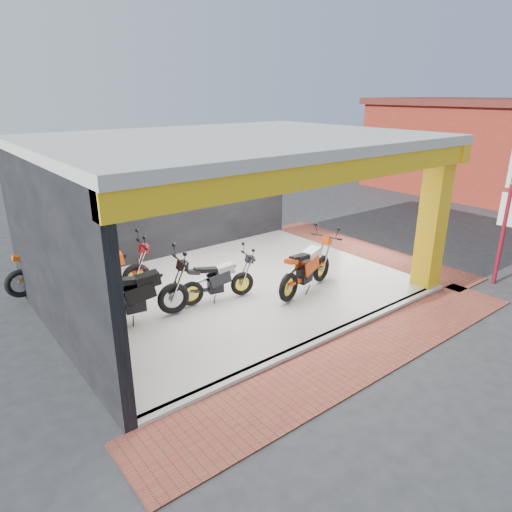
# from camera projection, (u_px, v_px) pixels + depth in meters

# --- Properties ---
(ground) EXTENTS (80.00, 80.00, 0.00)m
(ground) POSITION_uv_depth(u_px,v_px,m) (292.00, 320.00, 9.71)
(ground) COLOR #2D2D30
(ground) RESTS_ON ground
(showroom_floor) EXTENTS (8.00, 6.00, 0.10)m
(showroom_floor) POSITION_uv_depth(u_px,v_px,m) (237.00, 288.00, 11.17)
(showroom_floor) COLOR white
(showroom_floor) RESTS_ON ground
(showroom_ceiling) EXTENTS (8.40, 6.40, 0.20)m
(showroom_ceiling) POSITION_uv_depth(u_px,v_px,m) (234.00, 140.00, 9.97)
(showroom_ceiling) COLOR beige
(showroom_ceiling) RESTS_ON corner_column
(back_wall) EXTENTS (8.20, 0.20, 3.50)m
(back_wall) POSITION_uv_depth(u_px,v_px,m) (172.00, 198.00, 12.88)
(back_wall) COLOR black
(back_wall) RESTS_ON ground
(left_wall) EXTENTS (0.20, 6.20, 3.50)m
(left_wall) POSITION_uv_depth(u_px,v_px,m) (51.00, 259.00, 8.21)
(left_wall) COLOR black
(left_wall) RESTS_ON ground
(corner_column) EXTENTS (0.50, 0.50, 3.50)m
(corner_column) POSITION_uv_depth(u_px,v_px,m) (433.00, 219.00, 10.75)
(corner_column) COLOR yellow
(corner_column) RESTS_ON ground
(header_beam_front) EXTENTS (8.40, 0.30, 0.40)m
(header_beam_front) POSITION_uv_depth(u_px,v_px,m) (336.00, 171.00, 7.85)
(header_beam_front) COLOR yellow
(header_beam_front) RESTS_ON corner_column
(header_beam_right) EXTENTS (0.30, 6.40, 0.40)m
(header_beam_right) POSITION_uv_depth(u_px,v_px,m) (354.00, 142.00, 12.40)
(header_beam_right) COLOR yellow
(header_beam_right) RESTS_ON corner_column
(floor_kerb) EXTENTS (8.00, 0.20, 0.10)m
(floor_kerb) POSITION_uv_depth(u_px,v_px,m) (327.00, 337.00, 8.94)
(floor_kerb) COLOR white
(floor_kerb) RESTS_ON ground
(paver_front) EXTENTS (9.00, 1.40, 0.03)m
(paver_front) POSITION_uv_depth(u_px,v_px,m) (358.00, 356.00, 8.38)
(paver_front) COLOR brown
(paver_front) RESTS_ON ground
(paver_right) EXTENTS (1.40, 7.00, 0.03)m
(paver_right) POSITION_uv_depth(u_px,v_px,m) (363.00, 250.00, 13.98)
(paver_right) COLOR brown
(paver_right) RESTS_ON ground
(signpost) EXTENTS (0.10, 0.35, 2.53)m
(signpost) POSITION_uv_depth(u_px,v_px,m) (503.00, 231.00, 11.11)
(signpost) COLOR maroon
(signpost) RESTS_ON ground
(moto_hero) EXTENTS (2.39, 1.37, 1.38)m
(moto_hero) POSITION_uv_depth(u_px,v_px,m) (322.00, 256.00, 11.19)
(moto_hero) COLOR #DB3B09
(moto_hero) RESTS_ON showroom_floor
(moto_row_a) EXTENTS (2.01, 1.07, 1.16)m
(moto_row_a) POSITION_uv_depth(u_px,v_px,m) (242.00, 272.00, 10.45)
(moto_row_a) COLOR black
(moto_row_a) RESTS_ON showroom_floor
(moto_row_b) EXTENTS (2.44, 1.23, 1.43)m
(moto_row_b) POSITION_uv_depth(u_px,v_px,m) (172.00, 284.00, 9.52)
(moto_row_b) COLOR black
(moto_row_b) RESTS_ON showroom_floor
(moto_row_c) EXTENTS (2.40, 1.24, 1.39)m
(moto_row_c) POSITION_uv_depth(u_px,v_px,m) (135.00, 264.00, 10.63)
(moto_row_c) COLOR #AD1219
(moto_row_c) RESTS_ON showroom_floor
(moto_row_d) EXTENTS (2.28, 0.86, 1.39)m
(moto_row_d) POSITION_uv_depth(u_px,v_px,m) (84.00, 257.00, 11.14)
(moto_row_d) COLOR #E44F09
(moto_row_d) RESTS_ON showroom_floor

